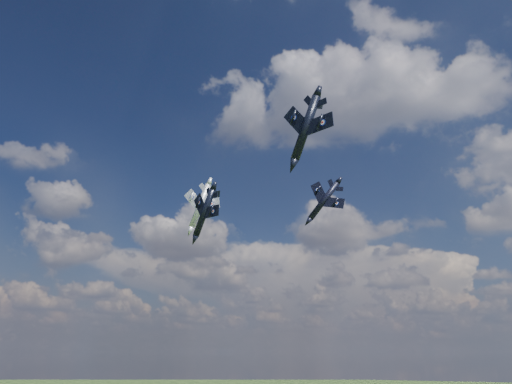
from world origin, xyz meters
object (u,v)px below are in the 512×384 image
at_px(jet_lead_navy, 204,212).
at_px(jet_left_silver, 200,206).
at_px(jet_right_navy, 306,128).
at_px(jet_high_navy, 324,201).

height_order(jet_lead_navy, jet_left_silver, jet_left_silver).
xyz_separation_m(jet_lead_navy, jet_right_navy, (26.30, -21.38, 3.72)).
height_order(jet_lead_navy, jet_right_navy, jet_right_navy).
xyz_separation_m(jet_lead_navy, jet_high_navy, (17.99, 21.69, 6.42)).
distance_m(jet_right_navy, jet_high_navy, 43.95).
xyz_separation_m(jet_lead_navy, jet_left_silver, (-5.63, 8.60, 4.26)).
bearing_deg(jet_lead_navy, jet_high_navy, 75.25).
bearing_deg(jet_right_navy, jet_left_silver, 154.37).
height_order(jet_high_navy, jet_left_silver, jet_high_navy).
distance_m(jet_lead_navy, jet_high_navy, 28.90).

